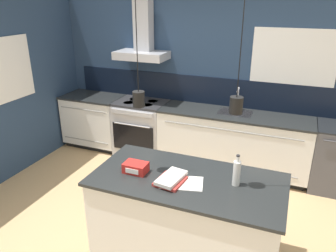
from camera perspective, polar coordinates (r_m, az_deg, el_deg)
name	(u,v)px	position (r m, az deg, el deg)	size (l,w,h in m)	color
ground_plane	(153,226)	(3.99, -2.68, -16.99)	(16.00, 16.00, 0.00)	tan
wall_back	(201,75)	(5.14, 5.75, 8.80)	(5.60, 2.41, 2.60)	navy
wall_left	(19,84)	(5.28, -24.51, 6.73)	(0.08, 3.80, 2.60)	navy
counter_run_left	(95,120)	(5.89, -12.57, 0.97)	(1.01, 0.64, 0.91)	black
counter_run_sink	(232,142)	(5.01, 11.15, -2.67)	(2.23, 0.64, 1.26)	black
oven_range	(142,128)	(5.45, -4.64, -0.35)	(0.82, 0.66, 0.91)	#B5B5BA
kitchen_island	(186,218)	(3.35, 3.24, -15.71)	(1.80, 0.91, 0.91)	black
bottle_on_island	(237,173)	(3.00, 11.87, -7.96)	(0.07, 0.07, 0.30)	silver
book_stack	(171,179)	(3.02, 0.49, -9.26)	(0.26, 0.35, 0.06)	#B2332D
red_supply_box	(135,167)	(3.19, -5.70, -7.20)	(0.23, 0.16, 0.10)	red
paper_pile	(182,183)	(3.03, 2.40, -9.83)	(0.43, 0.33, 0.01)	silver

